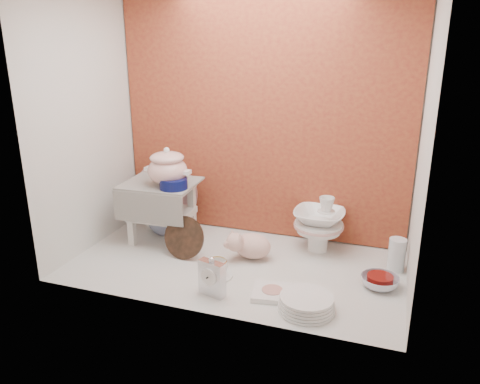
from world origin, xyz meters
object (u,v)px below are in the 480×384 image
(crystal_bowl, at_px, (380,282))
(dinner_plate_stack, at_px, (306,303))
(mantel_clock, at_px, (212,277))
(porcelain_tower, at_px, (319,223))
(plush_pig, at_px, (252,246))
(step_stool, at_px, (162,211))
(soup_tureen, at_px, (167,167))
(gold_rim_teacup, at_px, (217,267))
(floral_platter, at_px, (165,194))
(blue_white_vase, at_px, (166,214))

(crystal_bowl, bearing_deg, dinner_plate_stack, -133.15)
(mantel_clock, height_order, porcelain_tower, porcelain_tower)
(porcelain_tower, bearing_deg, plush_pig, -144.37)
(step_stool, distance_m, crystal_bowl, 1.33)
(soup_tureen, xyz_separation_m, crystal_bowl, (1.23, -0.13, -0.46))
(soup_tureen, height_order, gold_rim_teacup, soup_tureen)
(soup_tureen, xyz_separation_m, gold_rim_teacup, (0.42, -0.30, -0.43))
(step_stool, relative_size, crystal_bowl, 2.26)
(plush_pig, xyz_separation_m, porcelain_tower, (0.33, 0.24, 0.09))
(dinner_plate_stack, bearing_deg, soup_tureen, 153.50)
(floral_platter, height_order, plush_pig, floral_platter)
(step_stool, distance_m, plush_pig, 0.62)
(floral_platter, height_order, crystal_bowl, floral_platter)
(porcelain_tower, bearing_deg, dinner_plate_stack, -84.40)
(mantel_clock, height_order, crystal_bowl, mantel_clock)
(soup_tureen, bearing_deg, plush_pig, -3.40)
(porcelain_tower, bearing_deg, step_stool, -170.19)
(blue_white_vase, bearing_deg, porcelain_tower, 3.31)
(blue_white_vase, bearing_deg, crystal_bowl, -11.89)
(blue_white_vase, distance_m, gold_rim_teacup, 0.69)
(soup_tureen, bearing_deg, dinner_plate_stack, -26.50)
(gold_rim_teacup, relative_size, dinner_plate_stack, 0.42)
(gold_rim_teacup, bearing_deg, floral_platter, 136.18)
(blue_white_vase, xyz_separation_m, plush_pig, (0.64, -0.18, -0.04))
(dinner_plate_stack, bearing_deg, blue_white_vase, 149.45)
(soup_tureen, relative_size, blue_white_vase, 1.09)
(soup_tureen, height_order, mantel_clock, soup_tureen)
(floral_platter, bearing_deg, crystal_bowl, -15.89)
(gold_rim_teacup, bearing_deg, soup_tureen, 144.68)
(step_stool, relative_size, mantel_clock, 2.16)
(floral_platter, distance_m, porcelain_tower, 1.03)
(mantel_clock, distance_m, plush_pig, 0.45)
(dinner_plate_stack, bearing_deg, step_stool, 153.19)
(soup_tureen, relative_size, gold_rim_teacup, 2.43)
(blue_white_vase, bearing_deg, step_stool, -71.65)
(step_stool, bearing_deg, soup_tureen, -33.29)
(step_stool, distance_m, gold_rim_teacup, 0.61)
(mantel_clock, bearing_deg, plush_pig, 97.62)
(soup_tureen, relative_size, plush_pig, 1.00)
(step_stool, xyz_separation_m, porcelain_tower, (0.93, 0.16, -0.02))
(soup_tureen, height_order, blue_white_vase, soup_tureen)
(crystal_bowl, bearing_deg, floral_platter, 164.11)
(dinner_plate_stack, height_order, porcelain_tower, porcelain_tower)
(gold_rim_teacup, xyz_separation_m, dinner_plate_stack, (0.51, -0.17, -0.02))
(mantel_clock, bearing_deg, gold_rim_teacup, 120.51)
(plush_pig, relative_size, porcelain_tower, 0.80)
(dinner_plate_stack, relative_size, crystal_bowl, 1.39)
(soup_tureen, relative_size, crystal_bowl, 1.42)
(plush_pig, height_order, dinner_plate_stack, plush_pig)
(soup_tureen, relative_size, floral_platter, 0.62)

